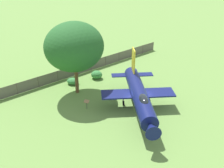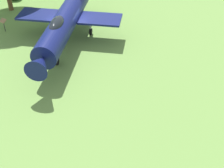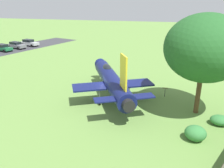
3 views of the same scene
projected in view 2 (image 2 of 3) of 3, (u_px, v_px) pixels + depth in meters
name	position (u px, v px, depth m)	size (l,w,h in m)	color
ground_plane	(70.00, 40.00, 24.71)	(200.00, 200.00, 0.00)	#668E42
display_jet	(66.00, 19.00, 23.09)	(8.97, 12.82, 5.90)	#111951
info_plaque	(3.00, 22.00, 25.37)	(0.61, 0.41, 1.14)	#333333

